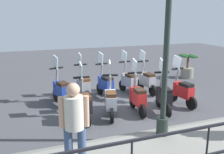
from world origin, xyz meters
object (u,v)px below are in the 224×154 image
Objects in this scene: scooter_near_0 at (182,91)px; scooter_near_3 at (111,100)px; scooter_far_0 at (147,80)px; pedestrian_distant at (74,122)px; scooter_near_2 at (138,97)px; scooter_far_4 at (61,90)px; scooter_far_1 at (129,81)px; lamp_post_near at (166,47)px; potted_palm at (187,68)px; scooter_near_1 at (164,96)px; scooter_far_3 at (83,85)px; scooter_near_4 at (84,103)px; scooter_far_2 at (105,84)px.

scooter_near_3 is at bearing 83.88° from scooter_near_0.
scooter_far_0 is at bearing -34.74° from scooter_near_3.
pedestrian_distant is at bearing 114.56° from scooter_near_0.
scooter_near_2 is 2.45m from scooter_far_4.
scooter_far_4 is (-0.13, 3.10, 0.00)m from scooter_far_0.
pedestrian_distant reaches higher than scooter_far_4.
pedestrian_distant is 1.03× the size of scooter_near_2.
scooter_near_0 is at bearing -155.64° from scooter_far_1.
lamp_post_near is 6.50m from potted_palm.
scooter_near_2 is (0.20, 0.74, 0.00)m from scooter_near_1.
scooter_far_0 and scooter_far_4 have the same top height.
potted_palm is at bearing -80.50° from scooter_far_3.
scooter_near_1 is at bearing -80.92° from scooter_near_3.
scooter_near_4 is 1.80m from scooter_far_3.
scooter_near_0 is 0.88m from scooter_near_1.
scooter_near_4 is 1.52m from scooter_far_4.
lamp_post_near reaches higher than scooter_far_1.
scooter_near_2 is at bearing 139.47° from scooter_far_0.
scooter_far_1 is at bearing 72.88° from scooter_far_0.
scooter_near_0 is at bearing -82.04° from scooter_near_2.
scooter_far_1 is (1.68, 1.09, 0.00)m from scooter_near_0.
scooter_far_1 is at bearing -21.00° from scooter_near_3.
pedestrian_distant reaches higher than scooter_near_1.
scooter_near_3 reaches higher than potted_palm.
scooter_near_0 is 1.60m from scooter_far_0.
scooter_far_1 is 1.66m from scooter_far_3.
scooter_far_4 is at bearing 87.25° from scooter_far_2.
scooter_near_2 is 2.11m from scooter_far_3.
scooter_near_2 and scooter_near_4 have the same top height.
scooter_far_3 is at bearing 15.43° from lamp_post_near.
lamp_post_near is at bearing 174.80° from scooter_far_2.
scooter_far_4 is at bearing 28.80° from lamp_post_near.
scooter_far_3 is (-1.24, 5.11, 0.04)m from potted_palm.
pedestrian_distant is 1.03× the size of scooter_far_4.
scooter_near_4 and scooter_far_0 have the same top height.
scooter_near_4 is 2.69m from scooter_far_1.
scooter_far_3 is (1.96, 1.91, 0.00)m from scooter_near_1.
scooter_near_3 is (1.69, 0.62, -1.65)m from lamp_post_near.
scooter_far_4 is at bearing 105.45° from scooter_far_3.
scooter_near_0 is 1.00× the size of scooter_far_1.
lamp_post_near reaches higher than scooter_near_3.
lamp_post_near is 3.73m from scooter_far_2.
scooter_near_2 is 1.00× the size of scooter_far_2.
scooter_near_3 is 1.00× the size of scooter_far_1.
scooter_near_0 is at bearing -45.42° from lamp_post_near.
scooter_near_0 is 1.00× the size of scooter_far_3.
scooter_near_1 is at bearing -93.04° from scooter_near_4.
scooter_near_2 is at bearing 155.78° from scooter_far_1.
scooter_far_3 is at bearing 72.07° from scooter_far_2.
scooter_near_2 is 1.81m from scooter_far_1.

